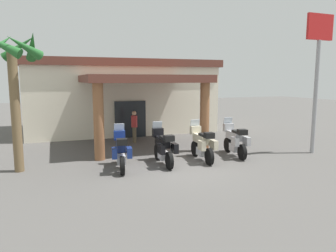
{
  "coord_description": "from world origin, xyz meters",
  "views": [
    {
      "loc": [
        -4.81,
        -10.64,
        3.32
      ],
      "look_at": [
        0.62,
        2.87,
        1.2
      ],
      "focal_mm": 34.3,
      "sensor_mm": 36.0,
      "label": 1
    }
  ],
  "objects": [
    {
      "name": "pedestrian",
      "position": [
        -0.24,
        5.48,
        0.97
      ],
      "size": [
        0.32,
        0.53,
        1.68
      ],
      "rotation": [
        0.0,
        0.0,
        0.07
      ],
      "color": "brown",
      "rests_on": "ground_plane"
    },
    {
      "name": "motorcycle_black",
      "position": [
        -0.39,
        0.83,
        0.7
      ],
      "size": [
        0.73,
        2.21,
        1.61
      ],
      "rotation": [
        0.0,
        0.0,
        1.5
      ],
      "color": "black",
      "rests_on": "ground_plane"
    },
    {
      "name": "motorcycle_silver",
      "position": [
        3.02,
        0.99,
        0.7
      ],
      "size": [
        0.86,
        2.2,
        1.61
      ],
      "rotation": [
        0.0,
        0.0,
        1.4
      ],
      "color": "black",
      "rests_on": "ground_plane"
    },
    {
      "name": "roadside_sign",
      "position": [
        6.62,
        0.18,
        4.13
      ],
      "size": [
        1.4,
        0.18,
        6.11
      ],
      "color": "#99999E",
      "rests_on": "ground_plane"
    },
    {
      "name": "motorcycle_cream",
      "position": [
        1.31,
        0.82,
        0.7
      ],
      "size": [
        0.74,
        2.21,
        1.61
      ],
      "rotation": [
        0.0,
        0.0,
        1.47
      ],
      "color": "black",
      "rests_on": "ground_plane"
    },
    {
      "name": "ground_plane",
      "position": [
        0.0,
        0.0,
        0.0
      ],
      "size": [
        80.0,
        80.0,
        0.0
      ],
      "primitive_type": "plane",
      "color": "#514F4C"
    },
    {
      "name": "motel_building",
      "position": [
        0.12,
        10.21,
        2.3
      ],
      "size": [
        12.0,
        12.16,
        4.5
      ],
      "rotation": [
        0.0,
        0.0,
        -0.04
      ],
      "color": "silver",
      "rests_on": "ground_plane"
    },
    {
      "name": "palm_tree_roadside",
      "position": [
        -5.61,
        1.88,
        3.74
      ],
      "size": [
        2.12,
        2.17,
        5.04
      ],
      "color": "brown",
      "rests_on": "ground_plane"
    },
    {
      "name": "motorcycle_blue",
      "position": [
        -2.1,
        0.8,
        0.7
      ],
      "size": [
        0.86,
        2.2,
        1.61
      ],
      "rotation": [
        0.0,
        0.0,
        1.39
      ],
      "color": "black",
      "rests_on": "ground_plane"
    }
  ]
}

